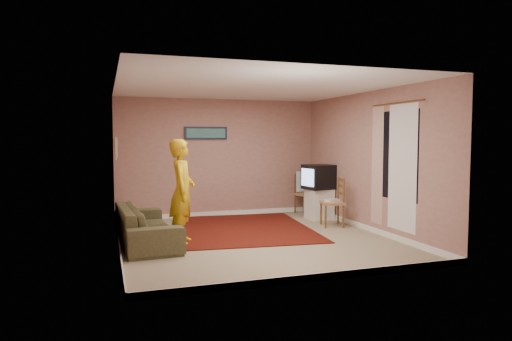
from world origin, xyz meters
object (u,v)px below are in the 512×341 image
object	(u,v)px
crt_tv	(319,177)
person	(182,191)
sofa	(146,225)
chair_b	(332,197)
tv_cabinet	(319,204)
chair_a	(306,189)

from	to	relation	value
crt_tv	person	size ratio (longest dim) A/B	0.40
crt_tv	sofa	world-z (taller)	crt_tv
chair_b	tv_cabinet	bearing A→B (deg)	-176.24
crt_tv	person	bearing A→B (deg)	-166.93
chair_b	sofa	xyz separation A→B (m)	(-3.62, -0.38, -0.27)
tv_cabinet	crt_tv	distance (m)	0.59
tv_cabinet	person	world-z (taller)	person
chair_a	chair_b	distance (m)	1.60
chair_b	sofa	distance (m)	3.65
tv_cabinet	chair_a	distance (m)	0.79
crt_tv	chair_b	bearing A→B (deg)	-108.49
sofa	chair_a	bearing A→B (deg)	-66.09
sofa	person	world-z (taller)	person
tv_cabinet	chair_b	xyz separation A→B (m)	(-0.13, -0.84, 0.26)
person	chair_b	bearing A→B (deg)	-64.15
crt_tv	chair_b	world-z (taller)	crt_tv
chair_a	sofa	world-z (taller)	chair_a
sofa	person	xyz separation A→B (m)	(0.58, -0.12, 0.55)
crt_tv	person	distance (m)	3.44
crt_tv	sofa	size ratio (longest dim) A/B	0.32
chair_a	sofa	bearing A→B (deg)	-164.92
chair_a	sofa	size ratio (longest dim) A/B	0.23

